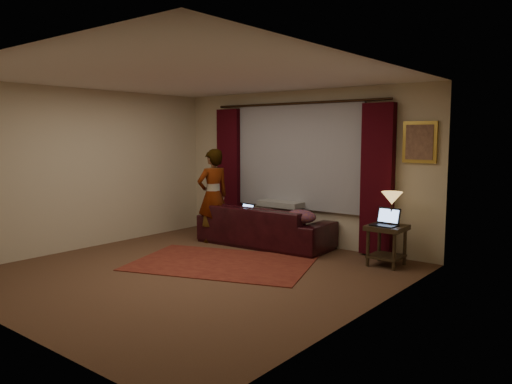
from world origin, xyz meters
The scene contains 20 objects.
floor centered at (0.00, 0.00, -0.01)m, with size 5.00×5.00×0.01m, color #533624.
ceiling centered at (0.00, 0.00, 2.60)m, with size 5.00×5.00×0.02m, color silver.
wall_back centered at (0.00, 2.50, 1.30)m, with size 5.00×0.02×2.60m, color beige.
wall_front centered at (0.00, -2.50, 1.30)m, with size 5.00×0.02×2.60m, color beige.
wall_left centered at (-2.50, 0.00, 1.30)m, with size 0.02×5.00×2.60m, color beige.
wall_right centered at (2.50, 0.00, 1.30)m, with size 0.02×5.00×2.60m, color beige.
sheer_curtain centered at (0.00, 2.44, 1.50)m, with size 2.50×0.05×1.80m, color gray.
drape_left centered at (-1.50, 2.39, 1.18)m, with size 0.50×0.14×2.30m, color #32040B.
drape_right centered at (1.50, 2.39, 1.18)m, with size 0.50×0.14×2.30m, color #32040B.
curtain_rod centered at (0.00, 2.39, 2.38)m, with size 0.04×0.04×3.40m, color black.
picture_frame centered at (2.10, 2.47, 1.75)m, with size 0.50×0.04×0.60m, color #B79336.
sofa centered at (-0.30, 1.95, 0.46)m, with size 2.29×0.99×0.93m, color black.
throw_blanket centered at (-0.21, 2.26, 0.93)m, with size 0.80×0.32×0.09m, color gray.
clothing_pile centered at (0.48, 1.86, 0.57)m, with size 0.51×0.39×0.22m, color brown.
laptop_sofa centered at (-0.68, 1.81, 0.57)m, with size 0.29×0.32×0.21m, color black, non-canonical shape.
area_rug centered at (-0.05, 0.59, 0.01)m, with size 2.52×1.68×0.01m, color maroon.
end_table centered at (1.86, 1.97, 0.29)m, with size 0.50×0.50×0.58m, color black.
tiffany_lamp centered at (1.89, 2.03, 0.82)m, with size 0.30×0.30×0.48m, color #A2914A, non-canonical shape.
laptop_table centered at (1.85, 1.89, 0.71)m, with size 0.34×0.37×0.25m, color black, non-canonical shape.
person centered at (-1.18, 1.61, 0.81)m, with size 0.47×0.47×1.62m, color gray.
Camera 1 is at (4.76, -4.61, 1.84)m, focal length 35.00 mm.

